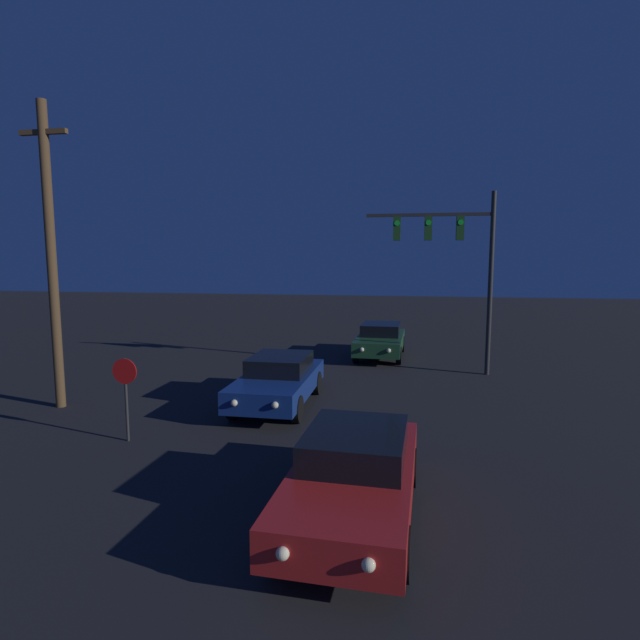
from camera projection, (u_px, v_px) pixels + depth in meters
name	position (u px, v px, depth m)	size (l,w,h in m)	color
car_near	(354.00, 473.00, 8.54)	(2.19, 4.91, 1.51)	#B21E1E
car_mid	(279.00, 380.00, 15.14)	(2.04, 4.85, 1.51)	navy
car_far	(380.00, 340.00, 22.62)	(2.16, 4.89, 1.51)	#1E4728
traffic_signal_mast	(456.00, 251.00, 18.90)	(4.80, 0.30, 6.93)	#2D2D2D
stop_sign	(125.00, 385.00, 12.07)	(0.63, 0.07, 2.06)	#2D2D2D
utility_pole	(51.00, 254.00, 14.52)	(1.48, 0.28, 8.89)	brown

